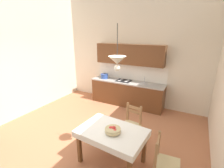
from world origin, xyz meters
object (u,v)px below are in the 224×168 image
dining_table (112,136)px  dining_chair_window_side (164,163)px  kitchen_cabinetry (127,82)px  fruit_bowl (113,130)px  dining_chair_kitchen_side (131,125)px  pendant_lamp (117,61)px

dining_table → dining_chair_window_side: dining_chair_window_side is taller
kitchen_cabinetry → dining_table: size_ratio=1.98×
dining_chair_window_side → fruit_bowl: 1.05m
dining_table → fruit_bowl: 0.21m
dining_chair_kitchen_side → fruit_bowl: 0.96m
dining_chair_window_side → kitchen_cabinetry: bearing=123.8°
dining_chair_window_side → fruit_bowl: size_ratio=3.10×
fruit_bowl → pendant_lamp: pendant_lamp is taller
kitchen_cabinetry → dining_table: kitchen_cabinetry is taller
dining_chair_window_side → fruit_bowl: dining_chair_window_side is taller
fruit_bowl → pendant_lamp: (-0.02, 0.19, 1.29)m
kitchen_cabinetry → fruit_bowl: kitchen_cabinetry is taller
kitchen_cabinetry → dining_table: 2.93m
dining_chair_kitchen_side → pendant_lamp: bearing=-93.4°
dining_chair_window_side → pendant_lamp: bearing=171.2°
dining_table → dining_chair_kitchen_side: 0.85m
dining_chair_window_side → fruit_bowl: (-0.98, -0.04, 0.37)m
kitchen_cabinetry → dining_chair_window_side: size_ratio=2.90×
kitchen_cabinetry → fruit_bowl: size_ratio=9.00×
dining_table → fruit_bowl: (0.05, -0.06, 0.20)m
kitchen_cabinetry → pendant_lamp: bearing=-71.5°
dining_table → pendant_lamp: (0.04, 0.13, 1.49)m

